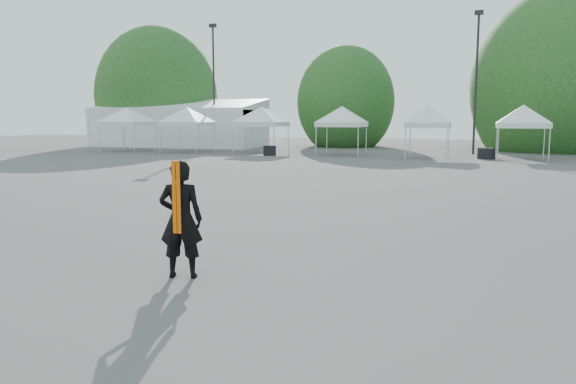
% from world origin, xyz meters
% --- Properties ---
extents(ground, '(120.00, 120.00, 0.00)m').
position_xyz_m(ground, '(0.00, 0.00, 0.00)').
color(ground, '#474442').
rests_on(ground, ground).
extents(marquee, '(15.00, 6.25, 4.23)m').
position_xyz_m(marquee, '(-22.00, 35.00, 1.97)').
color(marquee, white).
rests_on(marquee, ground).
extents(light_pole_west, '(0.60, 0.25, 10.30)m').
position_xyz_m(light_pole_west, '(-18.00, 34.00, 5.77)').
color(light_pole_west, black).
rests_on(light_pole_west, ground).
extents(light_pole_east, '(0.60, 0.25, 9.80)m').
position_xyz_m(light_pole_east, '(3.00, 32.00, 5.52)').
color(light_pole_east, black).
rests_on(light_pole_east, ground).
extents(tree_far_w, '(4.80, 4.80, 7.30)m').
position_xyz_m(tree_far_w, '(-26.00, 38.00, 4.54)').
color(tree_far_w, '#382314').
rests_on(tree_far_w, ground).
extents(tree_mid_w, '(4.16, 4.16, 6.33)m').
position_xyz_m(tree_mid_w, '(-8.00, 40.00, 3.93)').
color(tree_mid_w, '#382314').
rests_on(tree_mid_w, ground).
extents(tree_mid_e, '(5.12, 5.12, 7.79)m').
position_xyz_m(tree_mid_e, '(9.00, 39.00, 4.84)').
color(tree_mid_e, '#382314').
rests_on(tree_mid_e, ground).
extents(tent_a, '(4.56, 4.56, 3.88)m').
position_xyz_m(tent_a, '(-22.16, 27.52, 3.06)').
color(tent_a, silver).
rests_on(tent_a, ground).
extents(tent_b, '(4.47, 4.47, 3.88)m').
position_xyz_m(tent_b, '(-17.22, 27.84, 3.06)').
color(tent_b, silver).
rests_on(tent_b, ground).
extents(tent_c, '(4.65, 4.65, 3.88)m').
position_xyz_m(tent_c, '(-11.66, 28.69, 3.06)').
color(tent_c, silver).
rests_on(tent_c, ground).
extents(tent_d, '(4.33, 4.33, 3.88)m').
position_xyz_m(tent_d, '(-5.60, 28.36, 3.06)').
color(tent_d, silver).
rests_on(tent_d, ground).
extents(tent_e, '(3.79, 3.79, 3.88)m').
position_xyz_m(tent_e, '(0.27, 27.08, 3.06)').
color(tent_e, silver).
rests_on(tent_e, ground).
extents(tent_f, '(4.22, 4.22, 3.88)m').
position_xyz_m(tent_f, '(5.81, 27.46, 3.06)').
color(tent_f, silver).
rests_on(tent_f, ground).
extents(man, '(0.79, 0.63, 1.90)m').
position_xyz_m(man, '(-1.18, -1.69, 0.95)').
color(man, black).
rests_on(man, ground).
extents(crate_west, '(1.02, 0.90, 0.66)m').
position_xyz_m(crate_west, '(-10.11, 26.30, 0.33)').
color(crate_west, black).
rests_on(crate_west, ground).
extents(crate_mid, '(1.07, 0.96, 0.69)m').
position_xyz_m(crate_mid, '(3.82, 27.49, 0.34)').
color(crate_mid, black).
rests_on(crate_mid, ground).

